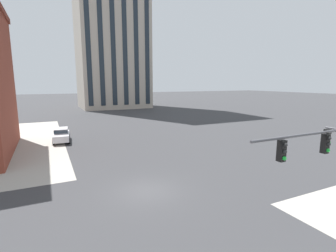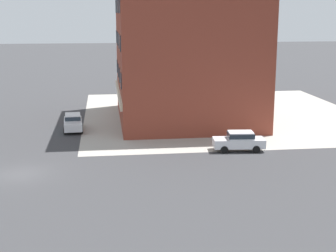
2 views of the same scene
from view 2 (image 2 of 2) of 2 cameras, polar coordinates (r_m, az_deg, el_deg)
ground_plane at (r=38.79m, az=-16.49°, el=-5.27°), size 320.00×320.00×0.00m
sidewalk_far_corner at (r=59.19m, az=6.16°, el=1.38°), size 32.00×32.00×0.02m
car_main_northbound_near at (r=43.58m, az=8.14°, el=-1.62°), size 2.17×4.53×1.68m
car_main_southbound_near at (r=51.31m, az=-10.79°, el=0.49°), size 4.50×2.11×1.68m
storefront_block_near_corner at (r=55.29m, az=1.96°, el=8.36°), size 18.36×14.86×14.74m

